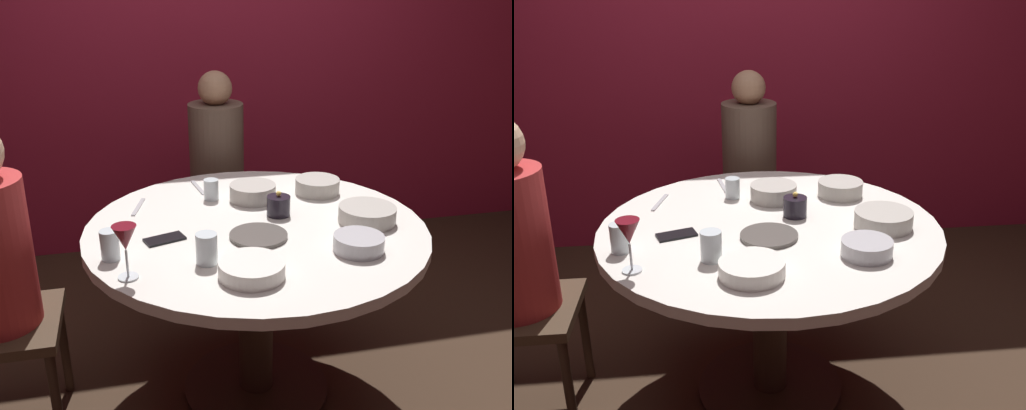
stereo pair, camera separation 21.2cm
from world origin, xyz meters
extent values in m
plane|color=#382619|center=(0.00, 0.00, 0.00)|extent=(8.00, 8.00, 0.00)
cube|color=maroon|center=(0.00, 1.57, 1.30)|extent=(6.00, 0.10, 2.60)
cylinder|color=silver|center=(0.00, 0.00, 0.74)|extent=(1.28, 1.28, 0.04)
cylinder|color=#332319|center=(0.00, 0.00, 0.36)|extent=(0.14, 0.14, 0.72)
cylinder|color=#2D2116|center=(0.00, 0.00, 0.01)|extent=(0.60, 0.60, 0.03)
cube|color=#3F2D1E|center=(-0.94, 0.00, 0.45)|extent=(0.40, 0.40, 0.04)
cylinder|color=#332319|center=(-0.77, -0.17, 0.21)|extent=(0.04, 0.04, 0.43)
cylinder|color=#332319|center=(-0.77, 0.17, 0.21)|extent=(0.04, 0.04, 0.43)
cube|color=#3F2D1E|center=(0.00, 0.92, 0.45)|extent=(0.40, 0.40, 0.04)
cylinder|color=brown|center=(0.00, 0.92, 0.75)|extent=(0.28, 0.28, 0.56)
sphere|color=tan|center=(0.00, 0.92, 1.11)|extent=(0.17, 0.17, 0.17)
cylinder|color=#332319|center=(-0.17, 1.09, 0.21)|extent=(0.04, 0.04, 0.43)
cylinder|color=#332319|center=(-0.17, 0.75, 0.21)|extent=(0.04, 0.04, 0.43)
cylinder|color=#332319|center=(0.17, 1.09, 0.21)|extent=(0.04, 0.04, 0.43)
cylinder|color=#332319|center=(0.17, 0.75, 0.21)|extent=(0.04, 0.04, 0.43)
cylinder|color=black|center=(0.11, 0.07, 0.80)|extent=(0.09, 0.09, 0.08)
sphere|color=#F9D159|center=(0.11, 0.07, 0.85)|extent=(0.02, 0.02, 0.02)
cylinder|color=silver|center=(-0.48, -0.31, 0.76)|extent=(0.06, 0.06, 0.01)
cylinder|color=silver|center=(-0.48, -0.31, 0.81)|extent=(0.01, 0.01, 0.09)
cone|color=maroon|center=(-0.48, -0.31, 0.90)|extent=(0.08, 0.08, 0.08)
cylinder|color=#4C4742|center=(-0.02, -0.11, 0.77)|extent=(0.21, 0.21, 0.01)
cube|color=black|center=(-0.35, -0.06, 0.76)|extent=(0.15, 0.11, 0.01)
cylinder|color=#B7B7BC|center=(0.29, -0.29, 0.79)|extent=(0.17, 0.17, 0.06)
cylinder|color=#B2ADA3|center=(0.04, 0.26, 0.79)|extent=(0.19, 0.19, 0.07)
cylinder|color=#B2ADA3|center=(0.42, -0.07, 0.79)|extent=(0.22, 0.22, 0.06)
cylinder|color=#B2ADA3|center=(0.33, 0.28, 0.79)|extent=(0.19, 0.19, 0.06)
cylinder|color=silver|center=(-0.10, -0.38, 0.78)|extent=(0.21, 0.21, 0.05)
cylinder|color=silver|center=(-0.53, -0.17, 0.81)|extent=(0.06, 0.06, 0.10)
cylinder|color=silver|center=(-0.22, -0.27, 0.81)|extent=(0.07, 0.07, 0.10)
cylinder|color=silver|center=(-0.12, 0.30, 0.80)|extent=(0.06, 0.06, 0.09)
cube|color=#B7B7BC|center=(-0.16, 0.45, 0.76)|extent=(0.04, 0.18, 0.01)
cube|color=#B7B7BC|center=(-0.42, 0.27, 0.76)|extent=(0.06, 0.18, 0.01)
camera|label=1|loc=(-0.44, -1.92, 1.63)|focal=40.25mm
camera|label=2|loc=(-0.23, -1.96, 1.63)|focal=40.25mm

